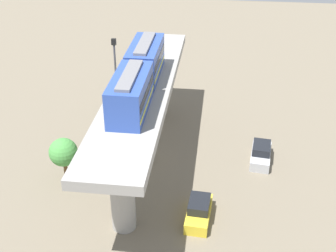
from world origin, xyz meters
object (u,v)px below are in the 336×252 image
tree_near_viaduct (63,152)px  train (138,76)px  parked_car_yellow (199,211)px  parked_car_silver (261,154)px  signal_post (116,85)px

tree_near_viaduct → train: bearing=19.7°
parked_car_yellow → tree_near_viaduct: 13.10m
parked_car_silver → tree_near_viaduct: 18.53m
train → signal_post: train is taller
train → tree_near_viaduct: (-6.55, -2.35, -6.72)m
parked_car_silver → parked_car_yellow: (-5.40, -8.92, 0.00)m
train → parked_car_silver: bearing=13.3°
train → tree_near_viaduct: size_ratio=3.31×
parked_car_silver → tree_near_viaduct: bearing=-157.6°
tree_near_viaduct → parked_car_yellow: bearing=-17.7°
tree_near_viaduct → signal_post: signal_post is taller
signal_post → parked_car_yellow: bearing=-52.6°
signal_post → tree_near_viaduct: bearing=-111.3°
parked_car_silver → tree_near_viaduct: (-17.73, -4.99, 2.04)m
parked_car_yellow → signal_post: size_ratio=0.41×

